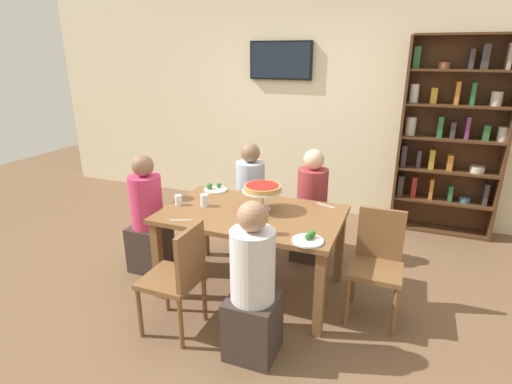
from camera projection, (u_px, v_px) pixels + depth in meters
name	position (u px, v px, depth m)	size (l,w,h in m)	color
ground_plane	(252.00, 288.00, 3.65)	(12.00, 12.00, 0.00)	brown
rear_partition	(316.00, 104.00, 5.12)	(8.00, 0.12, 2.80)	beige
dining_table	(252.00, 222.00, 3.44)	(1.51, 0.94, 0.74)	brown
bookshelf	(451.00, 137.00, 4.50)	(1.10, 0.30, 2.21)	#4C2D19
television	(281.00, 60.00, 5.02)	(0.81, 0.05, 0.47)	black
diner_head_west	(148.00, 222.00, 3.83)	(0.34, 0.34, 1.15)	#382D28
diner_far_right	(311.00, 213.00, 4.04)	(0.34, 0.34, 1.15)	#382D28
diner_far_left	(251.00, 204.00, 4.29)	(0.34, 0.34, 1.15)	#382D28
diner_near_right	(253.00, 293.00, 2.71)	(0.34, 0.34, 1.15)	#382D28
chair_near_left	(179.00, 275.00, 2.94)	(0.40, 0.40, 0.87)	brown
chair_head_east	(377.00, 259.00, 3.16)	(0.40, 0.40, 0.87)	brown
deep_dish_pizza_stand	(262.00, 189.00, 3.39)	(0.35, 0.35, 0.23)	silver
salad_plate_near_diner	(308.00, 239.00, 2.88)	(0.23, 0.23, 0.07)	white
salad_plate_far_diner	(214.00, 188.00, 3.94)	(0.23, 0.23, 0.07)	white
beer_glass_amber_tall	(264.00, 224.00, 2.98)	(0.07, 0.07, 0.16)	gold
water_glass_clear_near	(204.00, 200.00, 3.53)	(0.07, 0.07, 0.11)	white
water_glass_clear_far	(178.00, 200.00, 3.55)	(0.06, 0.06, 0.09)	white
water_glass_clear_spare	(246.00, 217.00, 3.18)	(0.07, 0.07, 0.11)	white
cutlery_fork_near	(180.00, 220.00, 3.24)	(0.18, 0.02, 0.01)	silver
cutlery_knife_near	(326.00, 205.00, 3.55)	(0.18, 0.02, 0.01)	silver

